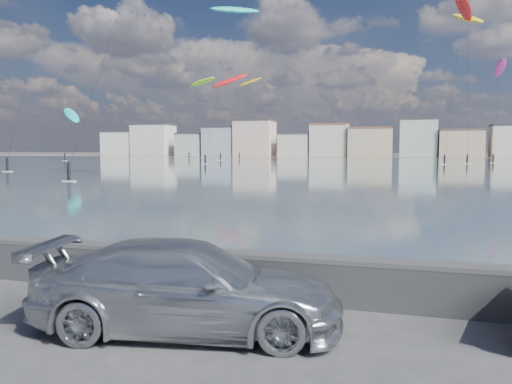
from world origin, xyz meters
TOP-DOWN VIEW (x-y plane):
  - ground at (0.00, 0.00)m, footprint 700.00×700.00m
  - bay_water at (0.00, 91.50)m, footprint 500.00×177.00m
  - far_shore_strip at (0.00, 200.00)m, footprint 500.00×60.00m
  - seawall at (0.00, 2.70)m, footprint 400.00×0.36m
  - far_buildings at (1.31, 186.00)m, footprint 240.79×13.26m
  - car_silver at (0.70, 0.63)m, footprint 5.78×3.14m
  - kitesurfer_1 at (-60.69, 153.63)m, footprint 9.29×15.79m
  - kitesurfer_3 at (-30.34, 97.07)m, footprint 11.04×14.15m
  - kitesurfer_6 at (16.59, 108.96)m, footprint 7.25×14.31m
  - kitesurfer_8 at (-42.40, 148.93)m, footprint 8.07×10.61m
  - kitesurfer_9 at (-42.63, 129.53)m, footprint 10.98×13.49m
  - kitesurfer_12 at (-80.33, 108.59)m, footprint 9.69×10.93m
  - kitesurfer_13 at (18.20, 114.35)m, footprint 7.81×14.88m
  - kitesurfer_17 at (27.31, 126.32)m, footprint 5.31×17.84m

SIDE VIEW (x-z plane):
  - ground at x=0.00m, z-range 0.00..0.00m
  - bay_water at x=0.00m, z-range 0.01..0.01m
  - far_shore_strip at x=0.00m, z-range 0.01..0.01m
  - seawall at x=0.00m, z-range 0.04..1.12m
  - car_silver at x=0.70m, z-range 0.00..1.59m
  - far_buildings at x=1.31m, z-range -1.27..13.33m
  - kitesurfer_12 at x=-80.33m, z-range 4.48..19.49m
  - kitesurfer_17 at x=27.31m, z-range 9.85..34.81m
  - kitesurfer_9 at x=-42.63m, z-range 9.60..35.08m
  - kitesurfer_8 at x=-42.40m, z-range 10.76..37.46m
  - kitesurfer_1 at x=-60.69m, z-range 11.53..39.60m
  - kitesurfer_13 at x=18.20m, z-range 14.35..48.98m
  - kitesurfer_3 at x=-30.34m, z-range 15.56..49.67m
  - kitesurfer_6 at x=16.59m, z-range 14.81..51.34m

